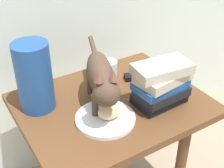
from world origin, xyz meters
TOP-DOWN VIEW (x-y plane):
  - side_table at (0.00, 0.00)m, footprint 0.69×0.55m
  - plate at (-0.08, -0.08)m, footprint 0.21×0.21m
  - bread_roll at (-0.07, -0.09)m, footprint 0.09×0.07m
  - cat at (-0.05, -0.01)m, footprint 0.21×0.45m
  - book_stack at (0.15, -0.10)m, footprint 0.22×0.15m
  - green_vase at (-0.25, 0.12)m, footprint 0.13×0.13m
  - candle_jar at (0.07, 0.15)m, footprint 0.07×0.07m
  - tv_remote at (0.20, 0.08)m, footprint 0.16×0.09m

SIDE VIEW (x-z plane):
  - side_table at x=0.00m, z-range 0.19..0.75m
  - plate at x=-0.08m, z-range 0.56..0.57m
  - tv_remote at x=0.20m, z-range 0.56..0.58m
  - candle_jar at x=0.07m, z-range 0.55..0.64m
  - bread_roll at x=-0.07m, z-range 0.57..0.62m
  - book_stack at x=0.15m, z-range 0.56..0.73m
  - green_vase at x=-0.25m, z-range 0.56..0.82m
  - cat at x=-0.05m, z-range 0.58..0.81m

